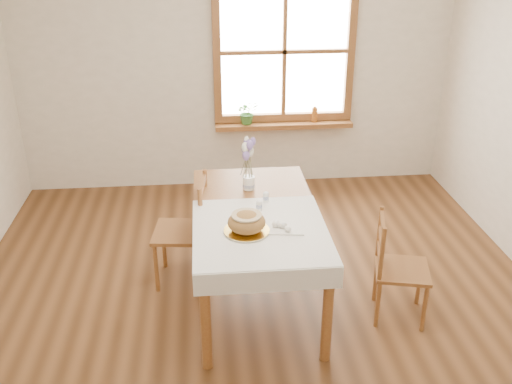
% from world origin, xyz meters
% --- Properties ---
extents(ground, '(5.00, 5.00, 0.00)m').
position_xyz_m(ground, '(0.00, 0.00, 0.00)').
color(ground, brown).
rests_on(ground, ground).
extents(room_walls, '(4.60, 5.10, 2.65)m').
position_xyz_m(room_walls, '(0.00, 0.00, 1.71)').
color(room_walls, white).
rests_on(room_walls, ground).
extents(window, '(1.46, 0.08, 1.46)m').
position_xyz_m(window, '(0.50, 2.47, 1.45)').
color(window, brown).
rests_on(window, ground).
extents(window_sill, '(1.46, 0.20, 0.05)m').
position_xyz_m(window_sill, '(0.50, 2.40, 0.69)').
color(window_sill, brown).
rests_on(window_sill, ground).
extents(dining_table, '(0.90, 1.60, 0.75)m').
position_xyz_m(dining_table, '(0.00, 0.30, 0.66)').
color(dining_table, brown).
rests_on(dining_table, ground).
extents(table_linen, '(0.91, 0.99, 0.01)m').
position_xyz_m(table_linen, '(0.00, -0.00, 0.76)').
color(table_linen, white).
rests_on(table_linen, dining_table).
extents(chair_left, '(0.48, 0.46, 0.89)m').
position_xyz_m(chair_left, '(-0.57, 0.61, 0.45)').
color(chair_left, brown).
rests_on(chair_left, ground).
extents(chair_right, '(0.47, 0.46, 0.81)m').
position_xyz_m(chair_right, '(1.02, -0.02, 0.40)').
color(chair_right, brown).
rests_on(chair_right, ground).
extents(bread_plate, '(0.33, 0.33, 0.02)m').
position_xyz_m(bread_plate, '(-0.09, -0.03, 0.77)').
color(bread_plate, white).
rests_on(bread_plate, table_linen).
extents(bread_loaf, '(0.26, 0.26, 0.14)m').
position_xyz_m(bread_loaf, '(-0.09, -0.03, 0.85)').
color(bread_loaf, olive).
rests_on(bread_loaf, bread_plate).
extents(egg_napkin, '(0.27, 0.24, 0.01)m').
position_xyz_m(egg_napkin, '(0.17, 0.00, 0.77)').
color(egg_napkin, white).
rests_on(egg_napkin, table_linen).
extents(eggs, '(0.21, 0.19, 0.04)m').
position_xyz_m(eggs, '(0.17, 0.00, 0.79)').
color(eggs, white).
rests_on(eggs, egg_napkin).
extents(salt_shaker, '(0.06, 0.06, 0.08)m').
position_xyz_m(salt_shaker, '(0.02, 0.29, 0.80)').
color(salt_shaker, white).
rests_on(salt_shaker, table_linen).
extents(pepper_shaker, '(0.06, 0.06, 0.08)m').
position_xyz_m(pepper_shaker, '(0.08, 0.42, 0.80)').
color(pepper_shaker, white).
rests_on(pepper_shaker, table_linen).
extents(flower_vase, '(0.10, 0.10, 0.10)m').
position_xyz_m(flower_vase, '(-0.02, 0.67, 0.80)').
color(flower_vase, white).
rests_on(flower_vase, dining_table).
extents(lavender_bouquet, '(0.16, 0.16, 0.31)m').
position_xyz_m(lavender_bouquet, '(-0.02, 0.67, 1.01)').
color(lavender_bouquet, '#6D5699').
rests_on(lavender_bouquet, flower_vase).
extents(potted_plant, '(0.28, 0.30, 0.19)m').
position_xyz_m(potted_plant, '(0.11, 2.40, 0.81)').
color(potted_plant, '#3B732E').
rests_on(potted_plant, window_sill).
extents(amber_bottle, '(0.08, 0.08, 0.17)m').
position_xyz_m(amber_bottle, '(0.83, 2.40, 0.80)').
color(amber_bottle, '#A3591E').
rests_on(amber_bottle, window_sill).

